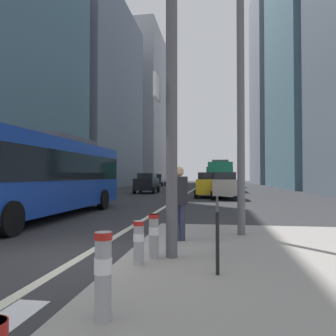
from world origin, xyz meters
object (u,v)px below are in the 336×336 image
pedestrian_waiting (179,199)px  bollard_back (154,234)px  city_bus_red_receding (220,174)px  street_lamp_post (240,41)px  bollard_right (139,240)px  city_bus_red_distant (215,175)px  bollard_left (103,271)px  car_receding_far (224,185)px  car_oncoming_far (147,183)px  car_oncoming_mid (158,180)px  traffic_signal_gantry (80,57)px  car_receding_near (208,185)px  city_bus_blue_oncoming (42,172)px

pedestrian_waiting → bollard_back: bearing=-99.0°
city_bus_red_receding → street_lamp_post: bearing=-89.5°
city_bus_red_receding → bollard_right: size_ratio=14.41×
city_bus_red_distant → bollard_left: size_ratio=11.52×
car_receding_far → bollard_left: size_ratio=4.81×
city_bus_red_receding → car_oncoming_far: 10.53m
car_oncoming_mid → traffic_signal_gantry: traffic_signal_gantry is taller
car_oncoming_mid → traffic_signal_gantry: size_ratio=0.76×
street_lamp_post → car_oncoming_far: bearing=108.0°
car_oncoming_far → car_receding_far: bearing=-43.3°
street_lamp_post → bollard_back: street_lamp_post is taller
pedestrian_waiting → car_oncoming_mid: bearing=100.7°
city_bus_red_distant → traffic_signal_gantry: 51.78m
car_receding_near → car_receding_far: 1.84m
car_receding_far → traffic_signal_gantry: size_ratio=0.76×
city_bus_blue_oncoming → bollard_right: city_bus_blue_oncoming is taller
city_bus_red_distant → car_receding_near: size_ratio=2.61×
street_lamp_post → pedestrian_waiting: bearing=-146.1°
city_bus_red_distant → bollard_right: 52.28m
bollard_left → car_oncoming_mid: bearing=99.4°
city_bus_blue_oncoming → bollard_back: bearing=-47.0°
city_bus_red_receding → pedestrian_waiting: bearing=-92.4°
bollard_left → bollard_back: bearing=89.2°
city_bus_red_receding → car_receding_near: city_bus_red_receding is taller
street_lamp_post → bollard_back: (-1.80, -2.76, -4.67)m
car_oncoming_mid → car_receding_far: size_ratio=1.00×
street_lamp_post → bollard_right: street_lamp_post is taller
car_receding_near → car_receding_far: (1.23, -1.36, 0.00)m
car_receding_far → traffic_signal_gantry: 18.98m
car_oncoming_far → city_bus_blue_oncoming: bearing=-90.3°
car_oncoming_mid → city_bus_blue_oncoming: bearing=-86.3°
car_oncoming_mid → car_receding_near: (8.83, -27.47, -0.00)m
car_receding_far → bollard_right: (-1.90, -19.02, -0.42)m
traffic_signal_gantry → pedestrian_waiting: 3.82m
car_oncoming_mid → car_receding_far: 30.54m
car_oncoming_far → bollard_back: 26.04m
traffic_signal_gantry → bollard_right: traffic_signal_gantry is taller
car_receding_near → bollard_back: bearing=-91.4°
bollard_left → bollard_right: 2.26m
city_bus_blue_oncoming → traffic_signal_gantry: traffic_signal_gantry is taller
car_oncoming_far → bollard_right: (5.39, -25.88, -0.42)m
city_bus_red_distant → car_oncoming_far: 27.15m
city_bus_red_receding → city_bus_red_distant: 18.69m
city_bus_red_receding → car_oncoming_mid: (-9.91, 14.28, -0.84)m
bollard_right → pedestrian_waiting: 2.30m
car_oncoming_far → traffic_signal_gantry: traffic_signal_gantry is taller
car_receding_far → car_oncoming_far: size_ratio=1.08×
city_bus_red_receding → bollard_right: city_bus_red_receding is taller
city_bus_red_receding → street_lamp_post: 30.56m
city_bus_red_receding → pedestrian_waiting: city_bus_red_receding is taller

